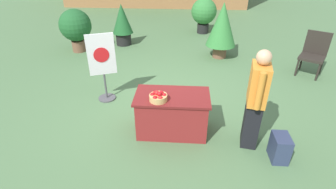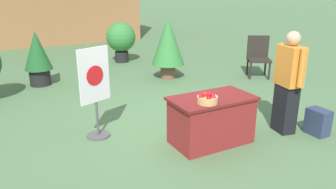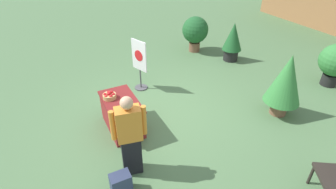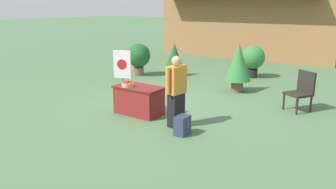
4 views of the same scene
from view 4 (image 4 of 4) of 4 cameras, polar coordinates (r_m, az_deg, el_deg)
ground_plane at (r=9.28m, az=-2.17°, el=-1.60°), size 120.00×120.00×0.00m
storefront_building at (r=19.49m, az=14.94°, el=14.11°), size 9.30×5.53×4.95m
display_table at (r=8.35m, az=-5.07°, el=-0.98°), size 1.24×0.70×0.72m
apple_basket at (r=8.25m, az=-7.05°, el=1.81°), size 0.29×0.29×0.16m
person_visitor at (r=7.32m, az=1.44°, el=0.53°), size 0.33×0.60×1.63m
backpack at (r=7.03m, az=2.52°, el=-5.38°), size 0.24×0.34×0.42m
poster_board at (r=9.91m, az=-7.96°, el=3.89°), size 0.51×0.36×1.41m
patio_chair at (r=9.21m, az=22.26°, el=0.83°), size 0.76×0.76×1.05m
potted_plant_far_left at (r=12.98m, az=14.58°, el=6.09°), size 0.90×0.90×1.23m
potted_plant_far_right at (r=12.84m, az=1.14°, el=6.38°), size 0.64×0.64×1.29m
potted_plant_near_right at (r=13.00m, az=-5.15°, el=6.63°), size 0.93×0.93×1.26m
potted_plant_near_left at (r=10.65m, az=12.13°, el=5.28°), size 0.84×0.84×1.54m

